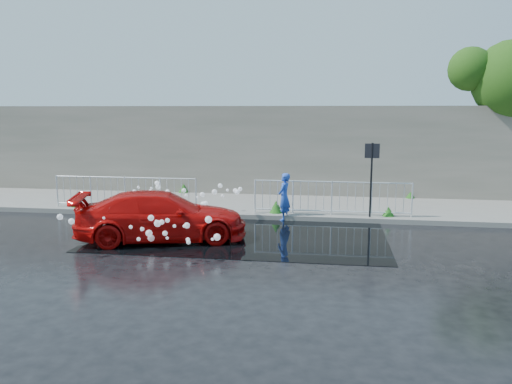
% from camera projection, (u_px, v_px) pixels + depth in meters
% --- Properties ---
extents(ground, '(90.00, 90.00, 0.00)m').
position_uv_depth(ground, '(217.00, 242.00, 13.31)').
color(ground, black).
rests_on(ground, ground).
extents(pavement, '(30.00, 4.00, 0.15)m').
position_uv_depth(pavement, '(248.00, 205.00, 18.18)').
color(pavement, slate).
rests_on(pavement, ground).
extents(curb, '(30.00, 0.25, 0.16)m').
position_uv_depth(curb, '(238.00, 216.00, 16.23)').
color(curb, slate).
rests_on(curb, ground).
extents(retaining_wall, '(30.00, 0.60, 3.50)m').
position_uv_depth(retaining_wall, '(257.00, 150.00, 20.03)').
color(retaining_wall, '#636054').
rests_on(retaining_wall, pavement).
extents(puddle, '(8.00, 5.00, 0.01)m').
position_uv_depth(puddle, '(242.00, 234.00, 14.21)').
color(puddle, black).
rests_on(puddle, ground).
extents(sign_post, '(0.45, 0.06, 2.50)m').
position_uv_depth(sign_post, '(372.00, 168.00, 15.44)').
color(sign_post, black).
rests_on(sign_post, ground).
extents(railing_left, '(5.05, 0.05, 1.10)m').
position_uv_depth(railing_left, '(125.00, 192.00, 17.05)').
color(railing_left, silver).
rests_on(railing_left, pavement).
extents(railing_right, '(5.05, 0.05, 1.10)m').
position_uv_depth(railing_right, '(332.00, 197.00, 16.02)').
color(railing_right, silver).
rests_on(railing_right, pavement).
extents(weeds, '(12.17, 3.93, 0.41)m').
position_uv_depth(weeds, '(235.00, 201.00, 17.65)').
color(weeds, '#165517').
rests_on(weeds, pavement).
extents(water_spray, '(3.74, 5.63, 1.10)m').
position_uv_depth(water_spray, '(173.00, 208.00, 14.31)').
color(water_spray, white).
rests_on(water_spray, ground).
extents(red_car, '(4.88, 3.04, 1.32)m').
position_uv_depth(red_car, '(162.00, 216.00, 13.48)').
color(red_car, '#B60907').
rests_on(red_car, ground).
extents(person, '(0.50, 0.63, 1.52)m').
position_uv_depth(person, '(284.00, 197.00, 15.90)').
color(person, blue).
rests_on(person, ground).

